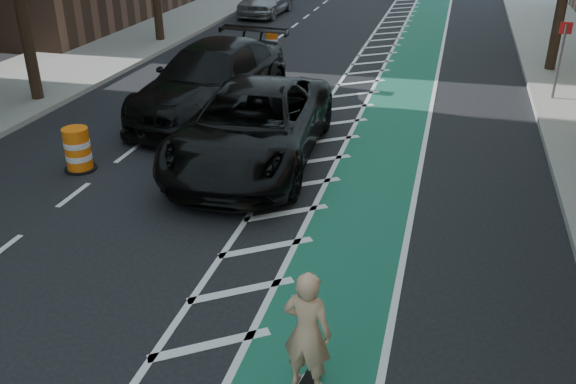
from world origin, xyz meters
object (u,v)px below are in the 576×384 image
(barrel_a, at_px, (78,150))
(suv_near, at_px, (252,125))
(suv_far, at_px, (212,80))
(skateboarder, at_px, (307,332))

(barrel_a, bearing_deg, suv_near, 22.76)
(suv_far, bearing_deg, barrel_a, -103.71)
(suv_near, height_order, barrel_a, suv_near)
(skateboarder, distance_m, suv_near, 7.79)
(suv_near, relative_size, barrel_a, 6.38)
(skateboarder, bearing_deg, suv_near, -58.37)
(skateboarder, distance_m, suv_far, 11.55)
(suv_near, bearing_deg, skateboarder, -69.74)
(skateboarder, xyz_separation_m, suv_near, (-3.07, 7.16, -0.07))
(suv_near, xyz_separation_m, suv_far, (-2.25, 3.10, 0.08))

